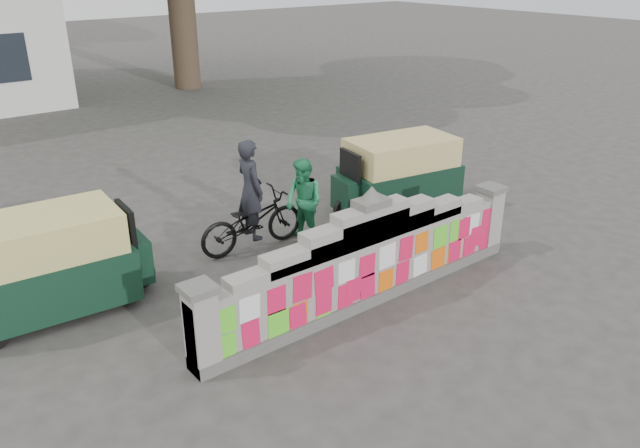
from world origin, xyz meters
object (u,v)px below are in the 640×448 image
object	(u,v)px
rickshaw_right	(397,173)
cyclist_rider	(251,202)
pedestrian	(304,202)
cyclist_bike	(252,221)
rickshaw_left	(50,263)

from	to	relation	value
rickshaw_right	cyclist_rider	bearing A→B (deg)	5.45
pedestrian	rickshaw_right	distance (m)	2.65
cyclist_bike	rickshaw_left	xyz separation A→B (m)	(-3.71, -0.02, 0.29)
rickshaw_right	cyclist_bike	bearing A→B (deg)	5.45
cyclist_rider	rickshaw_left	world-z (taller)	cyclist_rider
cyclist_bike	rickshaw_left	bearing A→B (deg)	93.40
rickshaw_left	rickshaw_right	bearing A→B (deg)	2.18
cyclist_bike	pedestrian	size ratio (longest dim) A/B	1.28
cyclist_bike	rickshaw_left	world-z (taller)	rickshaw_left
cyclist_bike	cyclist_rider	bearing A→B (deg)	-86.92
cyclist_rider	pedestrian	size ratio (longest dim) A/B	1.14
rickshaw_left	cyclist_rider	bearing A→B (deg)	4.32
cyclist_bike	rickshaw_left	size ratio (longest dim) A/B	0.72
pedestrian	rickshaw_right	world-z (taller)	pedestrian
cyclist_rider	pedestrian	world-z (taller)	cyclist_rider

